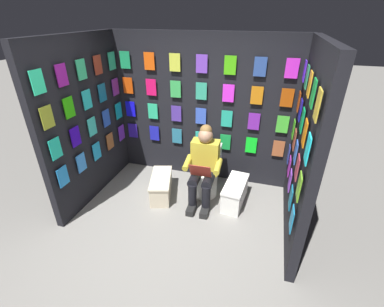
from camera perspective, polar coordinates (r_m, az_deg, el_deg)
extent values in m
plane|color=gray|center=(3.47, -6.51, -20.01)|extent=(30.00, 30.00, 0.00)
cube|color=black|center=(4.34, 2.22, 9.14)|extent=(2.95, 0.10, 2.35)
cube|color=#2D1A9B|center=(4.87, -12.51, 4.81)|extent=(0.17, 0.01, 0.26)
cube|color=#1E20B7|center=(4.69, -8.03, 4.31)|extent=(0.17, 0.01, 0.26)
cube|color=teal|center=(4.54, -3.24, 3.74)|extent=(0.17, 0.01, 0.26)
cube|color=teal|center=(4.43, 1.83, 3.12)|extent=(0.17, 0.01, 0.26)
cube|color=#16943D|center=(4.36, 7.11, 2.44)|extent=(0.17, 0.01, 0.26)
cube|color=#0EDE20|center=(4.32, 12.53, 1.73)|extent=(0.17, 0.01, 0.26)
cube|color=#A8572F|center=(4.32, 17.99, 0.99)|extent=(0.17, 0.01, 0.26)
cube|color=#120FE7|center=(4.73, -13.01, 9.26)|extent=(0.17, 0.01, 0.26)
cube|color=#2BC285|center=(4.55, -8.37, 8.93)|extent=(0.17, 0.01, 0.26)
cube|color=#4B309B|center=(4.40, -3.38, 8.51)|extent=(0.17, 0.01, 0.26)
cube|color=blue|center=(4.28, 1.91, 7.99)|extent=(0.17, 0.01, 0.26)
cube|color=#22AA8D|center=(4.20, 7.43, 7.37)|extent=(0.17, 0.01, 0.26)
cube|color=purple|center=(4.16, 13.09, 6.67)|extent=(0.17, 0.01, 0.26)
cube|color=green|center=(4.16, 18.79, 5.90)|extent=(0.17, 0.01, 0.26)
cube|color=#CE420C|center=(4.62, -13.55, 13.95)|extent=(0.17, 0.01, 0.26)
cube|color=#ED125B|center=(4.44, -8.73, 13.81)|extent=(0.17, 0.01, 0.26)
cube|color=green|center=(4.28, -3.53, 13.56)|extent=(0.17, 0.01, 0.26)
cube|color=teal|center=(4.16, 2.00, 13.17)|extent=(0.17, 0.01, 0.26)
cube|color=#DF2BE7|center=(4.08, 7.78, 12.64)|extent=(0.17, 0.01, 0.26)
cube|color=orange|center=(4.04, 13.71, 11.96)|extent=(0.17, 0.01, 0.26)
cube|color=#AC450C|center=(4.04, 19.66, 11.15)|extent=(0.17, 0.01, 0.26)
cube|color=#1A8C53|center=(4.55, -14.13, 18.83)|extent=(0.17, 0.01, 0.26)
cube|color=#EC500F|center=(4.36, -9.12, 18.91)|extent=(0.17, 0.01, 0.26)
cube|color=#C8D13D|center=(4.20, -3.70, 18.86)|extent=(0.17, 0.01, 0.26)
cube|color=purple|center=(4.08, 2.09, 18.62)|extent=(0.17, 0.01, 0.26)
cube|color=#43B811|center=(3.99, 8.16, 18.18)|extent=(0.17, 0.01, 0.26)
cube|color=#2B4991|center=(3.95, 14.38, 17.53)|extent=(0.17, 0.01, 0.26)
cube|color=#D829D1|center=(3.95, 20.61, 16.67)|extent=(0.17, 0.01, 0.26)
cube|color=black|center=(3.36, 22.90, 1.02)|extent=(0.10, 1.82, 2.35)
cube|color=#293898|center=(4.20, 19.96, -0.12)|extent=(0.01, 0.17, 0.26)
cube|color=purple|center=(3.88, 20.07, -2.56)|extent=(0.01, 0.17, 0.26)
cube|color=purple|center=(3.56, 20.19, -5.44)|extent=(0.01, 0.17, 0.26)
cube|color=#116991|center=(3.26, 20.35, -8.88)|extent=(0.01, 0.17, 0.26)
cube|color=#1A7CB2|center=(2.97, 20.54, -13.00)|extent=(0.01, 0.17, 0.26)
cube|color=green|center=(4.04, 20.87, 4.89)|extent=(0.01, 0.17, 0.26)
cube|color=brown|center=(3.70, 21.06, 2.79)|extent=(0.01, 0.17, 0.26)
cube|color=blue|center=(3.37, 21.29, 0.26)|extent=(0.01, 0.17, 0.26)
cube|color=#A43548|center=(3.05, 21.57, -2.81)|extent=(0.01, 0.17, 0.26)
cube|color=#63A923|center=(2.73, 21.92, -6.60)|extent=(0.01, 0.17, 0.26)
cube|color=#983911|center=(3.92, 21.86, 10.27)|extent=(0.01, 0.17, 0.26)
cube|color=#1A1698|center=(3.57, 22.15, 8.60)|extent=(0.01, 0.17, 0.26)
cube|color=#0C974D|center=(3.22, 22.51, 6.58)|extent=(0.01, 0.17, 0.26)
cube|color=orange|center=(2.88, 22.95, 4.06)|extent=(0.01, 0.17, 0.26)
cube|color=#1ED7E7|center=(2.54, 23.50, 0.88)|extent=(0.01, 0.17, 0.26)
cube|color=#5125E9|center=(3.83, 22.94, 15.95)|extent=(0.01, 0.17, 0.26)
cube|color=#268F57|center=(3.47, 23.36, 14.82)|extent=(0.01, 0.17, 0.26)
cube|color=gold|center=(3.11, 23.87, 13.42)|extent=(0.01, 0.17, 0.26)
cube|color=green|center=(2.76, 24.50, 11.67)|extent=(0.01, 0.17, 0.26)
cube|color=gold|center=(2.41, 25.30, 9.40)|extent=(0.01, 0.17, 0.26)
cube|color=black|center=(4.15, -21.66, 6.29)|extent=(0.10, 1.82, 2.35)
cube|color=#2189E2|center=(3.80, -25.86, -4.44)|extent=(0.01, 0.17, 0.26)
cube|color=#348CF0|center=(4.03, -22.58, -1.84)|extent=(0.01, 0.17, 0.26)
cube|color=#1F9FDA|center=(4.28, -19.69, 0.47)|extent=(0.01, 0.17, 0.26)
cube|color=#99562C|center=(4.55, -17.12, 2.52)|extent=(0.01, 0.17, 0.26)
cube|color=purple|center=(4.83, -14.84, 4.33)|extent=(0.01, 0.17, 0.26)
cube|color=#1DCAAB|center=(3.62, -27.15, 0.93)|extent=(0.01, 0.17, 0.26)
cube|color=#2F09B5|center=(3.87, -23.65, 3.32)|extent=(0.01, 0.17, 0.26)
cube|color=#39C6BC|center=(4.13, -20.57, 5.40)|extent=(0.01, 0.17, 0.26)
cube|color=blue|center=(4.40, -17.84, 7.22)|extent=(0.01, 0.17, 0.26)
cube|color=#139FAD|center=(4.69, -15.43, 8.80)|extent=(0.01, 0.17, 0.26)
cube|color=#96A02A|center=(3.48, -28.56, 6.80)|extent=(0.01, 0.17, 0.26)
cube|color=#2BB10C|center=(3.73, -24.82, 8.89)|extent=(0.01, 0.17, 0.26)
cube|color=#25C0C4|center=(4.00, -21.53, 10.68)|extent=(0.01, 0.17, 0.26)
cube|color=#13648D|center=(4.29, -18.63, 12.21)|extent=(0.01, 0.17, 0.26)
cube|color=#682594|center=(4.58, -16.07, 13.52)|extent=(0.01, 0.17, 0.26)
cube|color=#2CE8A0|center=(3.38, -30.12, 13.09)|extent=(0.01, 0.17, 0.26)
cube|color=#8A198E|center=(3.64, -26.10, 14.81)|extent=(0.01, 0.17, 0.26)
cube|color=#31BE7D|center=(3.92, -22.57, 16.24)|extent=(0.01, 0.17, 0.26)
cube|color=#973523|center=(4.21, -19.48, 17.44)|extent=(0.01, 0.17, 0.26)
cube|color=#2CA47E|center=(4.51, -16.76, 18.43)|extent=(0.01, 0.17, 0.26)
cylinder|color=white|center=(4.21, 2.82, -6.34)|extent=(0.38, 0.38, 0.40)
cylinder|color=white|center=(4.10, 2.89, -3.88)|extent=(0.41, 0.41, 0.02)
cube|color=white|center=(4.24, 3.66, -0.15)|extent=(0.39, 0.19, 0.36)
cylinder|color=white|center=(4.16, 3.42, -0.71)|extent=(0.39, 0.08, 0.39)
cube|color=gold|center=(3.94, 2.87, -0.74)|extent=(0.41, 0.24, 0.52)
sphere|color=tan|center=(3.75, 2.91, 3.80)|extent=(0.21, 0.21, 0.21)
sphere|color=olive|center=(3.75, 3.03, 4.94)|extent=(0.17, 0.17, 0.17)
cylinder|color=black|center=(3.88, 3.63, -5.47)|extent=(0.17, 0.41, 0.15)
cylinder|color=black|center=(3.91, 0.74, -5.08)|extent=(0.17, 0.41, 0.15)
cylinder|color=black|center=(3.86, 3.00, -9.71)|extent=(0.12, 0.12, 0.42)
cylinder|color=black|center=(3.90, 0.09, -9.28)|extent=(0.12, 0.12, 0.42)
cube|color=black|center=(3.92, 2.76, -12.16)|extent=(0.12, 0.26, 0.09)
cube|color=black|center=(3.96, -0.14, -11.71)|extent=(0.12, 0.26, 0.09)
cylinder|color=gold|center=(3.76, 5.58, -2.76)|extent=(0.10, 0.31, 0.13)
cylinder|color=gold|center=(3.84, -0.91, -1.94)|extent=(0.10, 0.31, 0.13)
cube|color=#AD3326|center=(3.67, 1.76, -3.78)|extent=(0.30, 0.14, 0.23)
cube|color=white|center=(4.09, 9.13, -8.53)|extent=(0.32, 0.67, 0.33)
cube|color=white|center=(3.98, 9.32, -6.44)|extent=(0.34, 0.69, 0.03)
cube|color=beige|center=(4.23, -6.59, -7.12)|extent=(0.46, 0.72, 0.30)
cube|color=beige|center=(4.14, -6.71, -5.23)|extent=(0.48, 0.75, 0.03)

